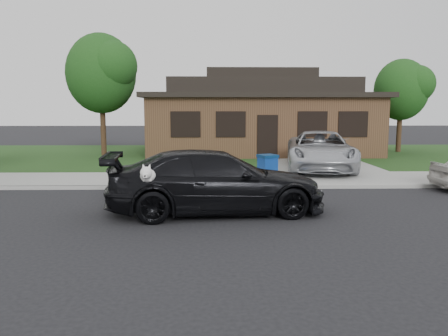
{
  "coord_description": "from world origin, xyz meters",
  "views": [
    {
      "loc": [
        1.4,
        -10.34,
        2.53
      ],
      "look_at": [
        1.63,
        0.34,
        1.1
      ],
      "focal_mm": 35.0,
      "sensor_mm": 36.0,
      "label": 1
    }
  ],
  "objects": [
    {
      "name": "ground",
      "position": [
        0.0,
        0.0,
        0.0
      ],
      "size": [
        120.0,
        120.0,
        0.0
      ],
      "primitive_type": "plane",
      "color": "black",
      "rests_on": "ground"
    },
    {
      "name": "sidewalk",
      "position": [
        0.0,
        5.0,
        0.06
      ],
      "size": [
        60.0,
        3.0,
        0.12
      ],
      "primitive_type": "cube",
      "color": "gray",
      "rests_on": "ground"
    },
    {
      "name": "curb",
      "position": [
        0.0,
        3.5,
        0.06
      ],
      "size": [
        60.0,
        0.12,
        0.12
      ],
      "primitive_type": "cube",
      "color": "gray",
      "rests_on": "ground"
    },
    {
      "name": "lawn",
      "position": [
        0.0,
        13.0,
        0.07
      ],
      "size": [
        60.0,
        13.0,
        0.13
      ],
      "primitive_type": "cube",
      "color": "#193814",
      "rests_on": "ground"
    },
    {
      "name": "driveway",
      "position": [
        6.0,
        10.0,
        0.07
      ],
      "size": [
        4.5,
        13.0,
        0.14
      ],
      "primitive_type": "cube",
      "color": "gray",
      "rests_on": "ground"
    },
    {
      "name": "sedan",
      "position": [
        1.43,
        0.24,
        0.78
      ],
      "size": [
        5.54,
        2.81,
        1.55
      ],
      "rotation": [
        0.0,
        0.0,
        1.68
      ],
      "color": "black",
      "rests_on": "ground"
    },
    {
      "name": "minivan",
      "position": [
        5.65,
        7.05,
        0.91
      ],
      "size": [
        3.4,
        5.87,
        1.54
      ],
      "primitive_type": "imported",
      "rotation": [
        0.0,
        0.0,
        -0.16
      ],
      "color": "#B8BAC0",
      "rests_on": "driveway"
    },
    {
      "name": "recycling_bin",
      "position": [
        3.17,
        4.06,
        0.59
      ],
      "size": [
        0.74,
        0.74,
        0.93
      ],
      "rotation": [
        0.0,
        0.0,
        0.43
      ],
      "color": "navy",
      "rests_on": "sidewalk"
    },
    {
      "name": "house",
      "position": [
        4.0,
        15.0,
        2.13
      ],
      "size": [
        12.6,
        8.6,
        4.65
      ],
      "color": "#422B1C",
      "rests_on": "ground"
    },
    {
      "name": "tree_0",
      "position": [
        -4.34,
        12.88,
        4.48
      ],
      "size": [
        3.78,
        3.6,
        6.34
      ],
      "color": "#332114",
      "rests_on": "ground"
    },
    {
      "name": "tree_1",
      "position": [
        12.14,
        14.4,
        3.71
      ],
      "size": [
        3.15,
        3.0,
        5.25
      ],
      "color": "#332114",
      "rests_on": "ground"
    }
  ]
}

